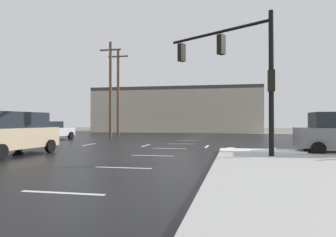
% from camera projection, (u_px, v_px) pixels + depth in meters
% --- Properties ---
extents(ground_plane, '(120.00, 120.00, 0.00)m').
position_uv_depth(ground_plane, '(176.00, 146.00, 20.94)').
color(ground_plane, slate).
extents(road_asphalt, '(44.00, 44.00, 0.02)m').
position_uv_depth(road_asphalt, '(176.00, 146.00, 20.94)').
color(road_asphalt, black).
rests_on(road_asphalt, ground_plane).
extents(snow_strip_curbside, '(4.00, 1.60, 0.06)m').
position_uv_depth(snow_strip_curbside, '(261.00, 151.00, 16.01)').
color(snow_strip_curbside, white).
rests_on(snow_strip_curbside, sidewalk_corner).
extents(lane_markings, '(36.15, 36.15, 0.01)m').
position_uv_depth(lane_markings, '(192.00, 148.00, 19.35)').
color(lane_markings, silver).
rests_on(lane_markings, road_asphalt).
extents(traffic_signal_mast, '(4.98, 3.40, 6.19)m').
position_uv_depth(traffic_signal_mast, '(239.00, 63.00, 14.97)').
color(traffic_signal_mast, black).
rests_on(traffic_signal_mast, sidewalk_corner).
extents(strip_building_background, '(25.01, 8.00, 6.64)m').
position_uv_depth(strip_building_background, '(177.00, 110.00, 50.10)').
color(strip_building_background, '#BCB29E').
rests_on(strip_building_background, ground_plane).
extents(suv_tan, '(2.46, 4.95, 2.03)m').
position_uv_depth(suv_tan, '(11.00, 132.00, 15.29)').
color(suv_tan, tan).
rests_on(suv_tan, road_asphalt).
extents(sedan_silver, '(2.31, 4.64, 1.58)m').
position_uv_depth(sedan_silver, '(50.00, 130.00, 27.39)').
color(sedan_silver, '#B7BABF').
rests_on(sedan_silver, road_asphalt).
extents(utility_pole_far, '(2.20, 0.28, 9.49)m').
position_uv_depth(utility_pole_far, '(110.00, 87.00, 32.26)').
color(utility_pole_far, brown).
rests_on(utility_pole_far, ground_plane).
extents(utility_pole_distant, '(2.20, 0.28, 9.26)m').
position_uv_depth(utility_pole_distant, '(118.00, 91.00, 34.44)').
color(utility_pole_distant, brown).
rests_on(utility_pole_distant, ground_plane).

